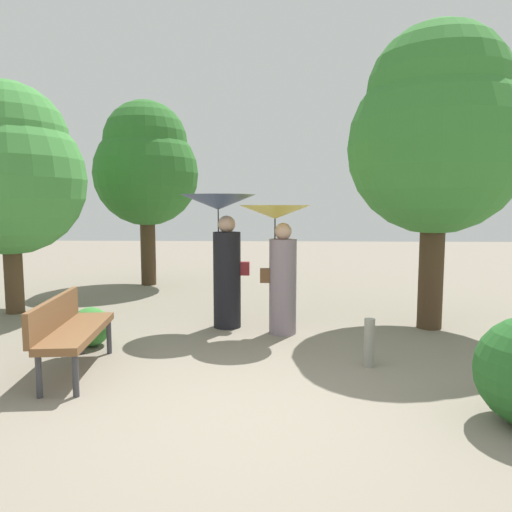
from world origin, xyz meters
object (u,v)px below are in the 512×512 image
object	(u,v)px
person_right	(279,250)
tree_near_right	(437,131)
person_left	(223,238)
tree_near_left	(8,168)
tree_mid_left	(146,164)
path_marker_post	(369,343)
park_bench	(70,327)

from	to	relation	value
person_right	tree_near_right	distance (m)	2.84
person_left	tree_near_right	bearing A→B (deg)	-93.56
tree_near_left	tree_mid_left	xyz separation A→B (m)	(1.52, 2.94, 0.30)
person_right	tree_near_right	size ratio (longest dim) A/B	0.42
person_left	person_right	size ratio (longest dim) A/B	1.08
person_left	person_right	bearing A→B (deg)	-115.85
tree_near_left	tree_mid_left	size ratio (longest dim) A/B	0.93
person_right	path_marker_post	bearing A→B (deg)	-148.60
person_right	park_bench	bearing A→B (deg)	121.89
person_right	tree_near_left	xyz separation A→B (m)	(-4.48, 1.13, 1.24)
tree_near_left	path_marker_post	distance (m)	6.41
person_left	tree_near_left	distance (m)	3.90
park_bench	tree_near_right	world-z (taller)	tree_near_right
person_left	tree_near_right	world-z (taller)	tree_near_right
person_right	park_bench	distance (m)	2.94
tree_near_right	tree_mid_left	xyz separation A→B (m)	(-5.22, 3.67, -0.15)
park_bench	tree_near_left	distance (m)	4.08
person_right	tree_near_left	size ratio (longest dim) A/B	0.47
park_bench	path_marker_post	xyz separation A→B (m)	(3.30, 0.34, -0.23)
tree_mid_left	path_marker_post	world-z (taller)	tree_mid_left
park_bench	path_marker_post	distance (m)	3.32
person_left	tree_near_left	world-z (taller)	tree_near_left
tree_near_right	path_marker_post	size ratio (longest dim) A/B	7.95
park_bench	tree_near_right	size ratio (longest dim) A/B	0.35
person_right	tree_mid_left	bearing A→B (deg)	31.09
person_left	tree_mid_left	xyz separation A→B (m)	(-2.13, 3.75, 1.41)
person_right	park_bench	xyz separation A→B (m)	(-2.28, -1.71, -0.69)
person_right	path_marker_post	distance (m)	1.94
tree_near_right	path_marker_post	xyz separation A→B (m)	(-1.24, -1.77, -2.61)
tree_mid_left	person_left	bearing A→B (deg)	-60.40
person_left	park_bench	size ratio (longest dim) A/B	1.28
path_marker_post	person_right	bearing A→B (deg)	126.39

